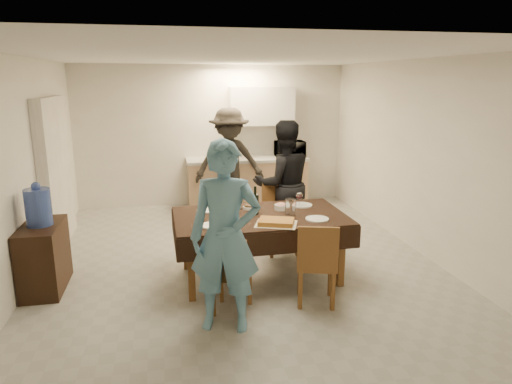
# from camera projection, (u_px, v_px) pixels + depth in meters

# --- Properties ---
(floor) EXTENTS (5.00, 6.00, 0.02)m
(floor) POSITION_uv_depth(u_px,v_px,m) (239.00, 261.00, 6.01)
(floor) COLOR #A2A29D
(floor) RESTS_ON ground
(ceiling) EXTENTS (5.00, 6.00, 0.02)m
(ceiling) POSITION_uv_depth(u_px,v_px,m) (237.00, 56.00, 5.39)
(ceiling) COLOR white
(ceiling) RESTS_ON wall_back
(wall_back) EXTENTS (5.00, 0.02, 2.60)m
(wall_back) POSITION_uv_depth(u_px,v_px,m) (213.00, 136.00, 8.56)
(wall_back) COLOR white
(wall_back) RESTS_ON floor
(wall_front) EXTENTS (5.00, 0.02, 2.60)m
(wall_front) POSITION_uv_depth(u_px,v_px,m) (314.00, 249.00, 2.85)
(wall_front) COLOR white
(wall_front) RESTS_ON floor
(wall_left) EXTENTS (0.02, 6.00, 2.60)m
(wall_left) POSITION_uv_depth(u_px,v_px,m) (23.00, 172.00, 5.23)
(wall_left) COLOR white
(wall_left) RESTS_ON floor
(wall_right) EXTENTS (0.02, 6.00, 2.60)m
(wall_right) POSITION_uv_depth(u_px,v_px,m) (420.00, 158.00, 6.18)
(wall_right) COLOR white
(wall_right) RESTS_ON floor
(stub_partition) EXTENTS (0.15, 1.40, 2.10)m
(stub_partition) POSITION_uv_depth(u_px,v_px,m) (56.00, 172.00, 6.44)
(stub_partition) COLOR white
(stub_partition) RESTS_ON floor
(kitchen_base_cabinet) EXTENTS (2.20, 0.60, 0.86)m
(kitchen_base_cabinet) POSITION_uv_depth(u_px,v_px,m) (247.00, 183.00, 8.58)
(kitchen_base_cabinet) COLOR tan
(kitchen_base_cabinet) RESTS_ON floor
(kitchen_worktop) EXTENTS (2.24, 0.64, 0.05)m
(kitchen_worktop) POSITION_uv_depth(u_px,v_px,m) (247.00, 159.00, 8.47)
(kitchen_worktop) COLOR #B7B7B2
(kitchen_worktop) RESTS_ON kitchen_base_cabinet
(upper_cabinet) EXTENTS (1.20, 0.34, 0.70)m
(upper_cabinet) POSITION_uv_depth(u_px,v_px,m) (262.00, 106.00, 8.42)
(upper_cabinet) COLOR white
(upper_cabinet) RESTS_ON wall_back
(dining_table) EXTENTS (2.02, 1.20, 0.78)m
(dining_table) POSITION_uv_depth(u_px,v_px,m) (260.00, 218.00, 5.36)
(dining_table) COLOR black
(dining_table) RESTS_ON floor
(chair_near_left) EXTENTS (0.50, 0.51, 0.45)m
(chair_near_left) POSITION_uv_depth(u_px,v_px,m) (233.00, 267.00, 4.54)
(chair_near_left) COLOR brown
(chair_near_left) RESTS_ON floor
(chair_near_right) EXTENTS (0.51, 0.52, 0.49)m
(chair_near_right) POSITION_uv_depth(u_px,v_px,m) (319.00, 256.00, 4.70)
(chair_near_right) COLOR brown
(chair_near_right) RESTS_ON floor
(chair_far_left) EXTENTS (0.42, 0.42, 0.45)m
(chair_far_left) POSITION_uv_depth(u_px,v_px,m) (216.00, 222.00, 5.97)
(chair_far_left) COLOR brown
(chair_far_left) RESTS_ON floor
(chair_far_right) EXTENTS (0.45, 0.45, 0.53)m
(chair_far_right) POSITION_uv_depth(u_px,v_px,m) (283.00, 212.00, 6.11)
(chair_far_right) COLOR brown
(chair_far_right) RESTS_ON floor
(console) EXTENTS (0.41, 0.82, 0.76)m
(console) POSITION_uv_depth(u_px,v_px,m) (44.00, 257.00, 5.14)
(console) COLOR black
(console) RESTS_ON floor
(water_jug) EXTENTS (0.27, 0.27, 0.41)m
(water_jug) POSITION_uv_depth(u_px,v_px,m) (38.00, 207.00, 5.00)
(water_jug) COLOR #405CBC
(water_jug) RESTS_ON console
(wine_bottle) EXTENTS (0.08, 0.08, 0.34)m
(wine_bottle) POSITION_uv_depth(u_px,v_px,m) (255.00, 200.00, 5.35)
(wine_bottle) COLOR black
(wine_bottle) RESTS_ON dining_table
(water_pitcher) EXTENTS (0.12, 0.12, 0.19)m
(water_pitcher) POSITION_uv_depth(u_px,v_px,m) (290.00, 207.00, 5.35)
(water_pitcher) COLOR white
(water_pitcher) RESTS_ON dining_table
(savoury_tart) EXTENTS (0.53, 0.47, 0.06)m
(savoury_tart) POSITION_uv_depth(u_px,v_px,m) (276.00, 222.00, 5.00)
(savoury_tart) COLOR gold
(savoury_tart) RESTS_ON dining_table
(salad_bowl) EXTENTS (0.16, 0.16, 0.06)m
(salad_bowl) POSITION_uv_depth(u_px,v_px,m) (281.00, 207.00, 5.57)
(salad_bowl) COLOR white
(salad_bowl) RESTS_ON dining_table
(mushroom_dish) EXTENTS (0.20, 0.20, 0.03)m
(mushroom_dish) POSITION_uv_depth(u_px,v_px,m) (252.00, 208.00, 5.61)
(mushroom_dish) COLOR white
(mushroom_dish) RESTS_ON dining_table
(wine_glass_a) EXTENTS (0.09, 0.09, 0.19)m
(wine_glass_a) POSITION_uv_depth(u_px,v_px,m) (216.00, 216.00, 4.99)
(wine_glass_a) COLOR white
(wine_glass_a) RESTS_ON dining_table
(wine_glass_b) EXTENTS (0.09, 0.09, 0.19)m
(wine_glass_b) POSITION_uv_depth(u_px,v_px,m) (299.00, 200.00, 5.67)
(wine_glass_b) COLOR white
(wine_glass_b) RESTS_ON dining_table
(wine_glass_c) EXTENTS (0.08, 0.08, 0.18)m
(wine_glass_c) POSITION_uv_depth(u_px,v_px,m) (239.00, 202.00, 5.58)
(wine_glass_c) COLOR white
(wine_glass_c) RESTS_ON dining_table
(plate_near_left) EXTENTS (0.25, 0.25, 0.01)m
(plate_near_left) POSITION_uv_depth(u_px,v_px,m) (212.00, 225.00, 4.95)
(plate_near_left) COLOR white
(plate_near_left) RESTS_ON dining_table
(plate_near_right) EXTENTS (0.27, 0.27, 0.02)m
(plate_near_right) POSITION_uv_depth(u_px,v_px,m) (317.00, 219.00, 5.18)
(plate_near_right) COLOR white
(plate_near_right) RESTS_ON dining_table
(plate_far_left) EXTENTS (0.24, 0.24, 0.01)m
(plate_far_left) POSITION_uv_depth(u_px,v_px,m) (207.00, 210.00, 5.52)
(plate_far_left) COLOR white
(plate_far_left) RESTS_ON dining_table
(plate_far_right) EXTENTS (0.26, 0.26, 0.02)m
(plate_far_right) POSITION_uv_depth(u_px,v_px,m) (302.00, 205.00, 5.75)
(plate_far_right) COLOR white
(plate_far_right) RESTS_ON dining_table
(microwave) EXTENTS (0.53, 0.36, 0.30)m
(microwave) POSITION_uv_depth(u_px,v_px,m) (290.00, 149.00, 8.58)
(microwave) COLOR white
(microwave) RESTS_ON kitchen_worktop
(person_near) EXTENTS (0.76, 0.60, 1.82)m
(person_near) POSITION_uv_depth(u_px,v_px,m) (225.00, 237.00, 4.22)
(person_near) COLOR #5C91B4
(person_near) RESTS_ON floor
(person_far) EXTENTS (0.93, 0.75, 1.79)m
(person_far) POSITION_uv_depth(u_px,v_px,m) (283.00, 184.00, 6.43)
(person_far) COLOR black
(person_far) RESTS_ON floor
(person_kitchen) EXTENTS (1.20, 0.69, 1.86)m
(person_kitchen) POSITION_uv_depth(u_px,v_px,m) (230.00, 162.00, 7.95)
(person_kitchen) COLOR black
(person_kitchen) RESTS_ON floor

